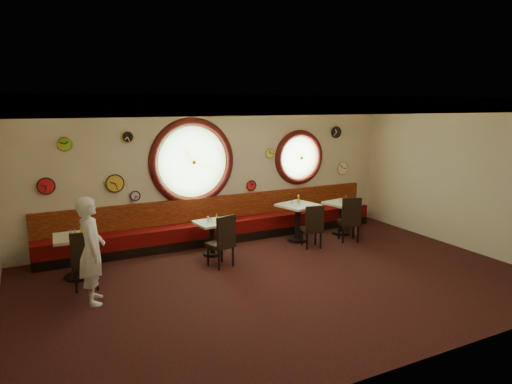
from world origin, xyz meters
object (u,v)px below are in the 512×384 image
object	(u,v)px
chair_b	(223,238)
condiment_b_bottle	(217,217)
condiment_b_salt	(208,219)
table_d	(342,214)
condiment_b_pepper	(211,220)
condiment_d_salt	(340,201)
table_b	(212,234)
table_c	(298,218)
chair_a	(85,257)
condiment_c_salt	(292,203)
condiment_d_pepper	(343,200)
chair_d	(350,217)
table_a	(76,252)
condiment_c_pepper	(300,202)
condiment_a_bottle	(81,231)
condiment_a_salt	(71,233)
chair_c	(313,224)
condiment_d_bottle	(346,198)
condiment_a_pepper	(75,233)
waiter	(92,250)
condiment_c_bottle	(298,199)

from	to	relation	value
chair_b	condiment_b_bottle	size ratio (longest dim) A/B	4.03
chair_b	condiment_b_salt	bearing A→B (deg)	72.30
table_d	condiment_b_pepper	distance (m)	3.42
condiment_d_salt	table_b	bearing A→B (deg)	-178.68
table_c	chair_a	world-z (taller)	chair_a
condiment_c_salt	condiment_b_pepper	world-z (taller)	condiment_c_salt
table_c	condiment_b_bottle	bearing A→B (deg)	-179.79
condiment_b_salt	condiment_d_salt	size ratio (longest dim) A/B	1.28
condiment_b_pepper	condiment_d_pepper	bearing A→B (deg)	0.77
table_b	condiment_b_salt	xyz separation A→B (m)	(-0.06, 0.06, 0.32)
table_b	chair_d	world-z (taller)	chair_d
chair_b	condiment_d_salt	world-z (taller)	chair_b
table_a	condiment_c_pepper	world-z (taller)	condiment_c_pepper
chair_d	condiment_b_pepper	bearing A→B (deg)	-169.03
condiment_b_pepper	condiment_a_bottle	xyz separation A→B (m)	(-2.53, -0.08, 0.11)
condiment_a_salt	condiment_b_pepper	size ratio (longest dim) A/B	1.00
condiment_b_pepper	table_d	bearing A→B (deg)	1.06
chair_d	condiment_b_pepper	size ratio (longest dim) A/B	6.43
chair_d	condiment_b_pepper	xyz separation A→B (m)	(-3.15, 0.57, 0.16)
chair_a	condiment_d_pepper	distance (m)	6.05
chair_d	condiment_d_pepper	world-z (taller)	chair_d
condiment_b_pepper	chair_b	bearing A→B (deg)	-94.39
condiment_b_pepper	condiment_b_bottle	world-z (taller)	condiment_b_bottle
chair_c	condiment_d_bottle	world-z (taller)	chair_c
condiment_d_pepper	condiment_d_bottle	world-z (taller)	condiment_d_bottle
chair_d	condiment_d_pepper	xyz separation A→B (m)	(0.28, 0.62, 0.24)
chair_c	condiment_a_pepper	world-z (taller)	chair_c
table_b	chair_b	bearing A→B (deg)	-95.93
condiment_d_pepper	condiment_a_bottle	size ratio (longest dim) A/B	0.70
condiment_a_bottle	chair_b	bearing A→B (deg)	-15.99
chair_d	condiment_a_bottle	distance (m)	5.71
chair_a	waiter	xyz separation A→B (m)	(0.05, -0.56, 0.27)
table_c	condiment_c_salt	bearing A→B (deg)	163.59
chair_a	condiment_c_salt	distance (m)	4.66
table_a	table_b	distance (m)	2.67
table_c	condiment_c_pepper	distance (m)	0.37
condiment_d_salt	condiment_b_bottle	size ratio (longest dim) A/B	0.56
table_c	condiment_a_salt	xyz separation A→B (m)	(-4.87, -0.12, 0.30)
chair_a	condiment_d_pepper	size ratio (longest dim) A/B	6.04
condiment_a_salt	condiment_a_pepper	xyz separation A→B (m)	(0.07, -0.02, 0.00)
chair_b	condiment_a_salt	world-z (taller)	chair_b
condiment_a_pepper	condiment_b_bottle	distance (m)	2.80
condiment_d_pepper	table_c	bearing A→B (deg)	179.55
condiment_a_salt	chair_b	bearing A→B (deg)	-15.40
condiment_b_salt	condiment_d_bottle	xyz separation A→B (m)	(3.61, 0.06, 0.08)
condiment_a_salt	condiment_c_bottle	world-z (taller)	condiment_c_bottle
condiment_c_salt	condiment_a_salt	bearing A→B (deg)	-178.04
chair_b	condiment_c_salt	size ratio (longest dim) A/B	7.43
condiment_a_salt	condiment_b_pepper	world-z (taller)	condiment_a_salt
chair_c	condiment_a_pepper	xyz separation A→B (m)	(-4.79, 0.49, 0.30)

